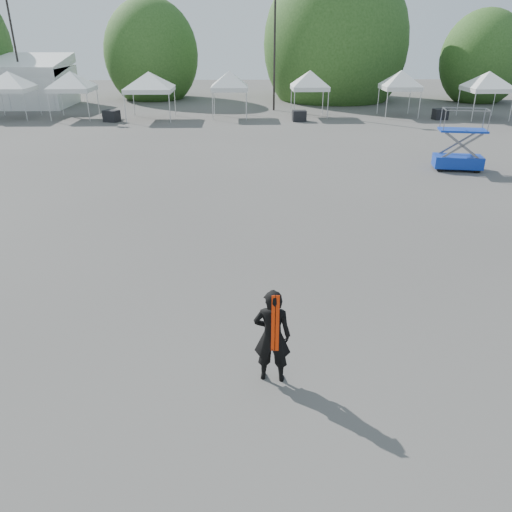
{
  "coord_description": "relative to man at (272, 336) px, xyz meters",
  "views": [
    {
      "loc": [
        0.34,
        -10.4,
        6.01
      ],
      "look_at": [
        0.63,
        -0.01,
        1.3
      ],
      "focal_mm": 35.0,
      "sensor_mm": 36.0,
      "label": 1
    }
  ],
  "objects": [
    {
      "name": "tree_mid_w",
      "position": [
        -8.85,
        42.76,
        2.98
      ],
      "size": [
        4.16,
        4.16,
        6.33
      ],
      "color": "#382314",
      "rests_on": "ground"
    },
    {
      "name": "man",
      "position": [
        0.0,
        0.0,
        0.0
      ],
      "size": [
        0.74,
        0.54,
        1.88
      ],
      "rotation": [
        0.0,
        0.0,
        3.0
      ],
      "color": "black",
      "rests_on": "ground"
    },
    {
      "name": "tent_h",
      "position": [
        17.45,
        30.08,
        2.11
      ],
      "size": [
        4.18,
        4.18,
        3.88
      ],
      "color": "silver",
      "rests_on": "ground"
    },
    {
      "name": "crate_west",
      "position": [
        -9.86,
        29.41,
        -0.55
      ],
      "size": [
        1.26,
        1.15,
        0.8
      ],
      "primitive_type": "cube",
      "rotation": [
        0.0,
        0.0,
        -0.42
      ],
      "color": "black",
      "rests_on": "ground"
    },
    {
      "name": "tent_c",
      "position": [
        -12.9,
        31.05,
        2.11
      ],
      "size": [
        4.2,
        4.2,
        3.88
      ],
      "color": "silver",
      "rests_on": "ground"
    },
    {
      "name": "crate_east",
      "position": [
        14.14,
        29.74,
        -0.57
      ],
      "size": [
        1.07,
        0.89,
        0.76
      ],
      "primitive_type": "cube",
      "rotation": [
        0.0,
        0.0,
        0.15
      ],
      "color": "black",
      "rests_on": "ground"
    },
    {
      "name": "tree_far_e",
      "position": [
        21.15,
        39.76,
        2.68
      ],
      "size": [
        3.84,
        3.84,
        5.84
      ],
      "color": "#382314",
      "rests_on": "ground"
    },
    {
      "name": "light_pole_east",
      "position": [
        2.15,
        34.76,
        4.57
      ],
      "size": [
        0.6,
        0.25,
        9.8
      ],
      "color": "black",
      "rests_on": "ground"
    },
    {
      "name": "tree_mid_e",
      "position": [
        8.15,
        41.76,
        3.89
      ],
      "size": [
        5.12,
        5.12,
        7.79
      ],
      "color": "#382314",
      "rests_on": "ground"
    },
    {
      "name": "tent_e",
      "position": [
        -1.37,
        31.18,
        2.11
      ],
      "size": [
        3.77,
        3.77,
        3.88
      ],
      "color": "silver",
      "rests_on": "ground"
    },
    {
      "name": "scissor_lift",
      "position": [
        9.6,
        15.21,
        0.46
      ],
      "size": [
        2.32,
        1.46,
        2.79
      ],
      "rotation": [
        0.0,
        0.0,
        -0.18
      ],
      "color": "#0B3996",
      "rests_on": "ground"
    },
    {
      "name": "light_pole_west",
      "position": [
        -18.85,
        36.76,
        4.82
      ],
      "size": [
        0.6,
        0.25,
        10.3
      ],
      "color": "black",
      "rests_on": "ground"
    },
    {
      "name": "ground",
      "position": [
        -0.85,
        2.76,
        -0.95
      ],
      "size": [
        120.0,
        120.0,
        0.0
      ],
      "primitive_type": "plane",
      "color": "#474442",
      "rests_on": "ground"
    },
    {
      "name": "tent_g",
      "position": [
        11.42,
        31.35,
        2.11
      ],
      "size": [
        3.76,
        3.76,
        3.88
      ],
      "color": "silver",
      "rests_on": "ground"
    },
    {
      "name": "crate_mid",
      "position": [
        3.66,
        29.22,
        -0.57
      ],
      "size": [
        1.0,
        0.79,
        0.75
      ],
      "primitive_type": "cube",
      "rotation": [
        0.0,
        0.0,
        0.04
      ],
      "color": "black",
      "rests_on": "ground"
    },
    {
      "name": "tent_f",
      "position": [
        4.61,
        31.38,
        2.11
      ],
      "size": [
        3.79,
        3.79,
        3.88
      ],
      "color": "silver",
      "rests_on": "ground"
    },
    {
      "name": "tent_b",
      "position": [
        -17.42,
        31.13,
        2.11
      ],
      "size": [
        4.25,
        4.25,
        3.88
      ],
      "color": "silver",
      "rests_on": "ground"
    },
    {
      "name": "tent_d",
      "position": [
        -7.15,
        30.48,
        2.11
      ],
      "size": [
        4.71,
        4.71,
        3.88
      ],
      "color": "silver",
      "rests_on": "ground"
    }
  ]
}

